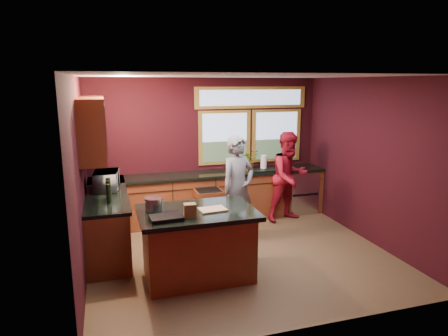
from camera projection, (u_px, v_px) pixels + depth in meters
name	position (u px, v px, depth m)	size (l,w,h in m)	color
floor	(240.00, 254.00, 6.19)	(4.50, 4.50, 0.00)	brown
room_shell	(196.00, 138.00, 5.95)	(4.52, 4.02, 2.71)	black
back_counter	(222.00, 195.00, 7.74)	(4.50, 0.64, 0.93)	#5E3116
left_counter	(107.00, 220.00, 6.34)	(0.64, 2.30, 0.93)	#5E3116
island	(198.00, 243.00, 5.40)	(1.55, 1.05, 0.95)	#5E3116
person_grey	(238.00, 189.00, 6.63)	(0.65, 0.42, 1.77)	slate
person_red	(289.00, 177.00, 7.58)	(0.83, 0.65, 1.71)	maroon
microwave	(107.00, 181.00, 6.34)	(0.55, 0.37, 0.30)	#999999
potted_plant	(249.00, 160.00, 7.81)	(0.36, 0.31, 0.40)	#999999
paper_towel	(264.00, 162.00, 7.86)	(0.12, 0.12, 0.28)	white
cutting_board	(213.00, 209.00, 5.31)	(0.35, 0.25, 0.02)	tan
stock_pot	(154.00, 204.00, 5.27)	(0.24, 0.24, 0.18)	#B1B1B5
paper_bag	(190.00, 211.00, 5.01)	(0.15, 0.12, 0.18)	brown
black_tray	(166.00, 218.00, 4.94)	(0.40, 0.28, 0.05)	black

